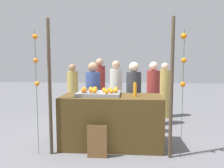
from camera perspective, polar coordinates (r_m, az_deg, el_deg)
ground_plane at (r=4.30m, az=-0.15°, el=-15.55°), size 24.00×24.00×0.00m
stall_counter at (r=4.15m, az=-0.15°, el=-9.48°), size 1.82×0.79×0.94m
orange_tray at (r=4.12m, az=-3.41°, el=-2.48°), size 0.78×0.58×0.06m
orange_0 at (r=4.29m, az=1.04°, el=-1.21°), size 0.08×0.08×0.08m
orange_1 at (r=4.11m, az=-2.02°, el=-1.51°), size 0.08×0.08×0.08m
orange_2 at (r=4.21m, az=-4.34°, el=-1.27°), size 0.09×0.09×0.09m
orange_3 at (r=3.99m, az=1.02°, el=-1.72°), size 0.08×0.08×0.08m
orange_4 at (r=4.34m, az=-7.01°, el=-1.20°), size 0.07×0.07×0.07m
orange_5 at (r=4.08m, az=-5.38°, el=-1.57°), size 0.08×0.08×0.08m
orange_6 at (r=4.18m, az=-5.46°, el=-1.35°), size 0.09×0.09×0.09m
orange_7 at (r=3.89m, az=-1.42°, el=-1.96°), size 0.08×0.08×0.08m
orange_8 at (r=4.07m, az=-0.44°, el=-1.52°), size 0.09×0.09×0.09m
orange_9 at (r=4.04m, az=-7.32°, el=-1.60°), size 0.09×0.09×0.09m
orange_10 at (r=4.11m, az=-6.99°, el=-1.54°), size 0.08×0.08×0.08m
orange_11 at (r=3.94m, az=-0.05°, el=-1.84°), size 0.08×0.08×0.08m
orange_12 at (r=3.95m, az=-4.58°, el=-1.76°), size 0.09×0.09×0.09m
juice_bottle at (r=3.98m, az=5.93°, el=-1.47°), size 0.06×0.06×0.26m
chalkboard_sign at (r=3.73m, az=-3.87°, el=-14.62°), size 0.32×0.03×0.56m
vendor_left at (r=4.80m, az=-4.88°, el=-4.34°), size 0.31×0.31×1.55m
vendor_right at (r=4.75m, az=5.57°, el=-4.42°), size 0.31×0.31×1.56m
crowd_person_0 at (r=5.51m, az=10.49°, el=-3.05°), size 0.31×0.31×1.56m
crowd_person_1 at (r=6.68m, az=-3.18°, el=-1.02°), size 0.33×0.33×1.65m
crowd_person_2 at (r=5.89m, az=1.02°, el=-2.25°), size 0.32×0.32×1.59m
crowd_person_3 at (r=6.38m, az=-10.03°, el=-2.09°), size 0.30×0.30×1.50m
crowd_person_4 at (r=6.38m, az=13.27°, el=-2.01°), size 0.31×0.31×1.53m
canopy_post_left at (r=3.81m, az=-15.69°, el=-0.98°), size 0.06×0.06×2.26m
canopy_post_right at (r=3.66m, az=15.03°, el=-1.25°), size 0.06×0.06×2.26m
garland_strand_left at (r=3.81m, az=-18.94°, el=5.26°), size 0.09×0.09×2.06m
garland_strand_right at (r=3.69m, az=17.87°, el=5.89°), size 0.10×0.09×2.06m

